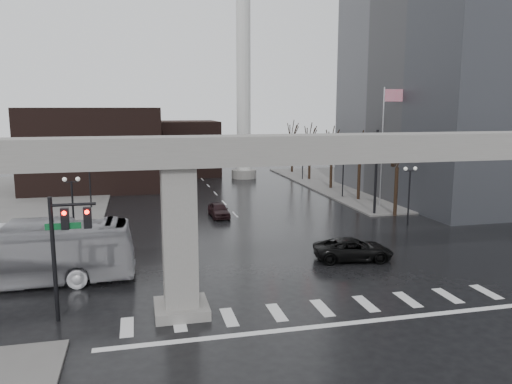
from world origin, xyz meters
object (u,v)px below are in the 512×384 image
signal_mast_arm (338,154)px  city_bus (15,254)px  pickup_truck (353,249)px  far_car (219,210)px

signal_mast_arm → city_bus: signal_mast_arm is taller
pickup_truck → city_bus: (-20.68, 0.03, 1.10)m
pickup_truck → city_bus: 20.71m
city_bus → far_car: bearing=-41.8°
city_bus → far_car: city_bus is taller
signal_mast_arm → city_bus: 28.09m
pickup_truck → far_car: 16.45m
signal_mast_arm → far_car: signal_mast_arm is taller
city_bus → signal_mast_arm: bearing=-61.6°
pickup_truck → city_bus: bearing=98.7°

